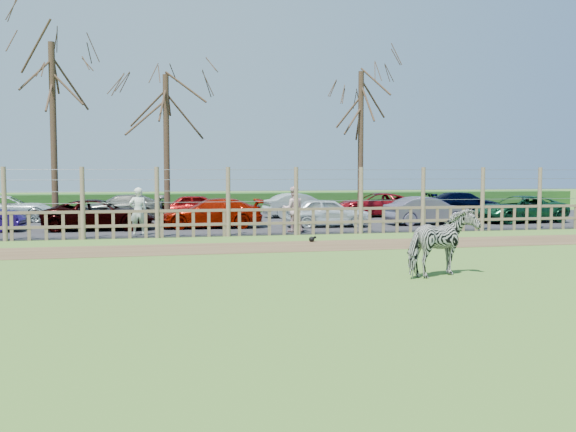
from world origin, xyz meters
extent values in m
plane|color=olive|center=(0.00, 0.00, 0.00)|extent=(120.00, 120.00, 0.00)
cube|color=brown|center=(0.00, 4.50, 0.01)|extent=(34.00, 2.80, 0.01)
cube|color=#232326|center=(0.00, 14.50, 0.02)|extent=(44.00, 13.00, 0.04)
cube|color=#1E4716|center=(0.00, 21.50, 0.55)|extent=(46.00, 2.00, 1.10)
cube|color=brown|center=(0.00, 8.00, 0.45)|extent=(30.00, 0.06, 0.10)
cube|color=brown|center=(0.00, 8.00, 0.95)|extent=(30.00, 0.06, 0.10)
cylinder|color=brown|center=(-7.50, 8.00, 1.25)|extent=(0.16, 0.16, 2.50)
cylinder|color=brown|center=(-5.00, 8.00, 1.25)|extent=(0.16, 0.16, 2.50)
cylinder|color=brown|center=(-2.50, 8.00, 1.25)|extent=(0.16, 0.16, 2.50)
cylinder|color=brown|center=(0.00, 8.00, 1.25)|extent=(0.16, 0.16, 2.50)
cylinder|color=brown|center=(2.50, 8.00, 1.25)|extent=(0.16, 0.16, 2.50)
cylinder|color=brown|center=(5.00, 8.00, 1.25)|extent=(0.16, 0.16, 2.50)
cylinder|color=brown|center=(7.50, 8.00, 1.25)|extent=(0.16, 0.16, 2.50)
cylinder|color=brown|center=(10.00, 8.00, 1.25)|extent=(0.16, 0.16, 2.50)
cylinder|color=brown|center=(12.50, 8.00, 1.25)|extent=(0.16, 0.16, 2.50)
cylinder|color=gray|center=(0.00, 8.00, 1.25)|extent=(30.00, 0.02, 0.02)
cylinder|color=gray|center=(0.00, 8.00, 1.65)|extent=(30.00, 0.02, 0.02)
cylinder|color=gray|center=(0.00, 8.00, 2.05)|extent=(30.00, 0.02, 0.02)
cylinder|color=gray|center=(0.00, 8.00, 2.40)|extent=(30.00, 0.02, 0.02)
cylinder|color=#3D2B1E|center=(-6.50, 12.50, 3.75)|extent=(0.26, 0.26, 7.50)
cylinder|color=#3D2B1E|center=(-2.00, 13.50, 3.25)|extent=(0.26, 0.26, 6.50)
cylinder|color=#3D2B1E|center=(7.00, 14.00, 3.50)|extent=(0.26, 0.26, 7.00)
imported|color=gray|center=(3.57, -1.79, 0.76)|extent=(1.97, 1.51, 1.51)
imported|color=silver|center=(-3.17, 8.71, 0.90)|extent=(0.66, 0.47, 1.72)
imported|color=beige|center=(2.58, 8.81, 0.90)|extent=(0.88, 0.71, 1.72)
sphere|color=black|center=(2.47, 5.59, 0.09)|extent=(0.19, 0.19, 0.19)
sphere|color=black|center=(2.59, 5.59, 0.16)|extent=(0.09, 0.09, 0.09)
imported|color=black|center=(-4.68, 11.22, 0.64)|extent=(4.39, 2.16, 1.20)
imported|color=#901102|center=(-0.29, 11.20, 0.64)|extent=(4.23, 1.92, 1.20)
imported|color=silver|center=(4.47, 10.67, 0.64)|extent=(3.66, 1.80, 1.20)
imported|color=slate|center=(9.00, 10.91, 0.64)|extent=(3.71, 1.49, 1.20)
imported|color=#103F24|center=(13.55, 11.09, 0.64)|extent=(4.51, 2.46, 1.20)
imported|color=silver|center=(-9.07, 16.21, 0.64)|extent=(4.49, 2.41, 1.20)
imported|color=#63665A|center=(-4.09, 16.36, 0.64)|extent=(4.18, 1.80, 1.20)
imported|color=maroon|center=(-0.39, 16.21, 0.64)|extent=(3.66, 1.79, 1.20)
imported|color=#AEBAB5|center=(4.61, 16.32, 0.64)|extent=(3.78, 1.74, 1.20)
imported|color=maroon|center=(8.51, 16.03, 0.64)|extent=(4.55, 2.56, 1.20)
imported|color=black|center=(13.54, 16.24, 0.64)|extent=(4.22, 1.91, 1.20)
camera|label=1|loc=(-2.78, -14.88, 2.34)|focal=40.00mm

